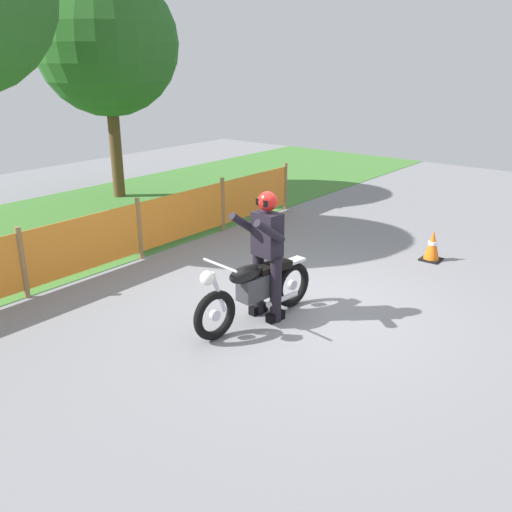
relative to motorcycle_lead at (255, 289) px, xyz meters
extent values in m
cube|color=gray|center=(0.67, -0.14, -0.47)|extent=(24.00, 24.00, 0.02)
cube|color=#427A33|center=(0.67, 5.72, -0.45)|extent=(24.00, 5.38, 0.01)
cylinder|color=olive|center=(-1.42, 3.03, 0.07)|extent=(0.08, 0.08, 1.05)
cylinder|color=olive|center=(0.67, 3.03, 0.07)|extent=(0.08, 0.08, 1.05)
cylinder|color=olive|center=(2.77, 3.03, 0.07)|extent=(0.08, 0.08, 1.05)
cylinder|color=olive|center=(4.87, 3.03, 0.07)|extent=(0.08, 0.08, 1.05)
cube|color=orange|center=(-0.37, 3.03, 0.09)|extent=(2.02, 0.02, 0.85)
cube|color=orange|center=(1.72, 3.03, 0.09)|extent=(2.02, 0.02, 0.85)
cube|color=orange|center=(3.82, 3.03, 0.09)|extent=(2.02, 0.02, 0.85)
cylinder|color=brown|center=(3.32, 6.94, 0.74)|extent=(0.28, 0.28, 2.41)
sphere|color=#286023|center=(3.32, 6.94, 3.08)|extent=(3.23, 3.23, 3.23)
torus|color=black|center=(-0.67, 0.09, -0.15)|extent=(0.64, 0.19, 0.63)
cylinder|color=silver|center=(-0.67, 0.09, -0.15)|extent=(0.14, 0.08, 0.14)
torus|color=black|center=(0.69, -0.09, -0.15)|extent=(0.64, 0.19, 0.63)
cylinder|color=silver|center=(0.69, -0.09, -0.15)|extent=(0.14, 0.08, 0.14)
cube|color=#38383D|center=(0.06, -0.01, 0.03)|extent=(0.61, 0.31, 0.31)
ellipsoid|color=black|center=(-0.16, 0.02, 0.25)|extent=(0.54, 0.30, 0.22)
cube|color=black|center=(0.30, -0.04, 0.22)|extent=(0.57, 0.29, 0.10)
cube|color=silver|center=(0.69, -0.09, 0.20)|extent=(0.37, 0.20, 0.04)
cylinder|color=silver|center=(-0.61, 0.08, 0.14)|extent=(0.23, 0.08, 0.56)
sphere|color=white|center=(-0.76, 0.10, 0.36)|extent=(0.20, 0.20, 0.18)
cylinder|color=silver|center=(-0.57, 0.08, 0.47)|extent=(0.11, 0.59, 0.03)
cylinder|color=silver|center=(0.34, -0.18, -0.21)|extent=(0.54, 0.14, 0.07)
cylinder|color=black|center=(0.19, -0.18, -0.03)|extent=(0.17, 0.17, 0.86)
cube|color=black|center=(0.19, -0.18, -0.40)|extent=(0.27, 0.14, 0.12)
cylinder|color=black|center=(0.23, 0.13, -0.03)|extent=(0.17, 0.17, 0.86)
cube|color=black|center=(0.23, 0.13, -0.40)|extent=(0.27, 0.14, 0.12)
cube|color=black|center=(0.21, -0.03, 0.68)|extent=(0.29, 0.39, 0.56)
cylinder|color=black|center=(0.00, -0.22, 0.80)|extent=(0.49, 0.16, 0.38)
cylinder|color=black|center=(0.06, 0.22, 0.80)|extent=(0.49, 0.16, 0.38)
sphere|color=red|center=(0.21, -0.03, 1.11)|extent=(0.28, 0.28, 0.25)
cube|color=black|center=(0.11, -0.01, 1.11)|extent=(0.05, 0.18, 0.08)
cube|color=black|center=(3.66, -0.88, -0.44)|extent=(0.32, 0.32, 0.03)
cone|color=orange|center=(3.66, -0.88, -0.18)|extent=(0.26, 0.26, 0.50)
cylinder|color=white|center=(3.66, -0.88, -0.15)|extent=(0.15, 0.15, 0.06)
camera|label=1|loc=(-5.07, -4.04, 2.76)|focal=38.90mm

